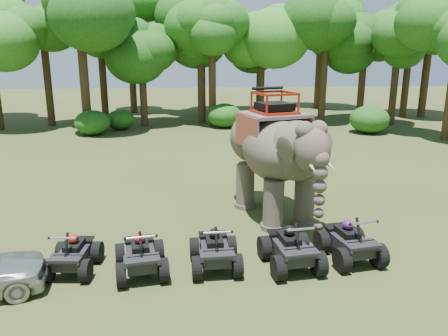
{
  "coord_description": "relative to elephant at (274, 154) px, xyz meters",
  "views": [
    {
      "loc": [
        -1.08,
        -11.69,
        5.39
      ],
      "look_at": [
        0.0,
        1.2,
        1.9
      ],
      "focal_mm": 35.0,
      "sensor_mm": 36.0,
      "label": 1
    }
  ],
  "objects": [
    {
      "name": "tree_30",
      "position": [
        -0.96,
        18.42,
        1.79
      ],
      "size": [
        5.47,
        5.47,
        7.81
      ],
      "primitive_type": null,
      "color": "#195114",
      "rests_on": "ground"
    },
    {
      "name": "tree_27",
      "position": [
        -5.97,
        18.65,
        1.63
      ],
      "size": [
        5.23,
        5.23,
        7.48
      ],
      "primitive_type": null,
      "color": "#195114",
      "rests_on": "ground"
    },
    {
      "name": "tree_31",
      "position": [
        9.69,
        27.79,
        2.73
      ],
      "size": [
        6.78,
        6.78,
        9.69
      ],
      "primitive_type": null,
      "color": "#195114",
      "rests_on": "ground"
    },
    {
      "name": "tree_0",
      "position": [
        -1.72,
        19.76,
        2.22
      ],
      "size": [
        6.07,
        6.07,
        8.67
      ],
      "primitive_type": null,
      "color": "#195114",
      "rests_on": "ground"
    },
    {
      "name": "atv_2",
      "position": [
        -2.18,
        -3.53,
        -1.49
      ],
      "size": [
        1.29,
        1.73,
        1.25
      ],
      "primitive_type": null,
      "rotation": [
        0.0,
        0.0,
        0.04
      ],
      "color": "black",
      "rests_on": "ground"
    },
    {
      "name": "ground",
      "position": [
        -1.72,
        -1.98,
        -2.11
      ],
      "size": [
        110.0,
        110.0,
        0.0
      ],
      "primitive_type": "plane",
      "color": "#47381E",
      "rests_on": "ground"
    },
    {
      "name": "atv_1",
      "position": [
        -4.04,
        -3.67,
        -1.49
      ],
      "size": [
        1.49,
        1.86,
        1.25
      ],
      "primitive_type": null,
      "rotation": [
        0.0,
        0.0,
        0.16
      ],
      "color": "black",
      "rests_on": "ground"
    },
    {
      "name": "tree_3",
      "position": [
        12.42,
        17.75,
        1.58
      ],
      "size": [
        5.16,
        5.16,
        7.37
      ],
      "primitive_type": null,
      "color": "#195114",
      "rests_on": "ground"
    },
    {
      "name": "tree_26",
      "position": [
        -9.55,
        16.28,
        2.77
      ],
      "size": [
        6.83,
        6.83,
        9.75
      ],
      "primitive_type": null,
      "color": "#195114",
      "rests_on": "ground"
    },
    {
      "name": "tree_34",
      "position": [
        -12.87,
        19.49,
        1.71
      ],
      "size": [
        5.36,
        5.36,
        7.65
      ],
      "primitive_type": null,
      "color": "#195114",
      "rests_on": "ground"
    },
    {
      "name": "tree_32",
      "position": [
        15.31,
        21.66,
        2.25
      ],
      "size": [
        6.11,
        6.11,
        8.72
      ],
      "primitive_type": null,
      "color": "#195114",
      "rests_on": "ground"
    },
    {
      "name": "tree_1",
      "position": [
        2.95,
        20.48,
        2.21
      ],
      "size": [
        6.05,
        6.05,
        8.64
      ],
      "primitive_type": null,
      "color": "#195114",
      "rests_on": "ground"
    },
    {
      "name": "atv_0",
      "position": [
        -5.74,
        -3.41,
        -1.53
      ],
      "size": [
        1.27,
        1.66,
        1.16
      ],
      "primitive_type": null,
      "rotation": [
        0.0,
        0.0,
        -0.09
      ],
      "color": "black",
      "rests_on": "ground"
    },
    {
      "name": "tree_29",
      "position": [
        10.74,
        19.7,
        1.82
      ],
      "size": [
        5.5,
        5.5,
        7.86
      ],
      "primitive_type": null,
      "color": "#195114",
      "rests_on": "ground"
    },
    {
      "name": "tree_38",
      "position": [
        3.76,
        26.25,
        1.47
      ],
      "size": [
        5.01,
        5.01,
        7.15
      ],
      "primitive_type": null,
      "color": "#195114",
      "rests_on": "ground"
    },
    {
      "name": "atv_3",
      "position": [
        -0.24,
        -3.64,
        -1.45
      ],
      "size": [
        1.51,
        1.93,
        1.32
      ],
      "primitive_type": null,
      "rotation": [
        0.0,
        0.0,
        0.13
      ],
      "color": "black",
      "rests_on": "ground"
    },
    {
      "name": "tree_2",
      "position": [
        7.48,
        19.13,
        2.18
      ],
      "size": [
        6.01,
        6.01,
        8.58
      ],
      "primitive_type": null,
      "color": "#195114",
      "rests_on": "ground"
    },
    {
      "name": "atv_4",
      "position": [
        1.41,
        -3.36,
        -1.46
      ],
      "size": [
        1.55,
        1.94,
        1.31
      ],
      "primitive_type": null,
      "rotation": [
        0.0,
        0.0,
        0.16
      ],
      "color": "black",
      "rests_on": "ground"
    },
    {
      "name": "tree_33",
      "position": [
        -9.03,
        20.1,
        1.56
      ],
      "size": [
        5.14,
        5.14,
        7.35
      ],
      "primitive_type": null,
      "color": "#195114",
      "rests_on": "ground"
    },
    {
      "name": "tree_28",
      "position": [
        -1.45,
        25.27,
        2.37
      ],
      "size": [
        6.27,
        6.27,
        8.96
      ],
      "primitive_type": null,
      "color": "#195114",
      "rests_on": "ground"
    },
    {
      "name": "tree_37",
      "position": [
        16.75,
        21.35,
        3.03
      ],
      "size": [
        7.2,
        7.2,
        10.29
      ],
      "primitive_type": null,
      "color": "#195114",
      "rests_on": "ground"
    },
    {
      "name": "elephant",
      "position": [
        0.0,
        0.0,
        0.0
      ],
      "size": [
        3.57,
        5.45,
        4.22
      ],
      "primitive_type": null,
      "rotation": [
        0.0,
        0.0,
        0.29
      ],
      "color": "#51453B",
      "rests_on": "ground"
    },
    {
      "name": "tree_35",
      "position": [
        -7.54,
        25.76,
        2.76
      ],
      "size": [
        6.83,
        6.83,
        9.75
      ],
      "primitive_type": null,
      "color": "#195114",
      "rests_on": "ground"
    }
  ]
}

